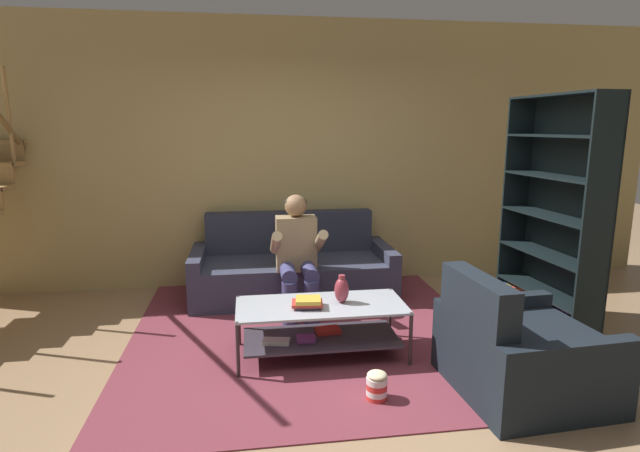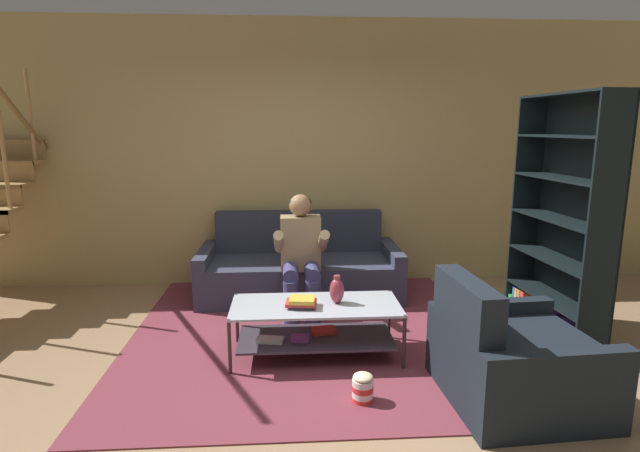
% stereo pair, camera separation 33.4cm
% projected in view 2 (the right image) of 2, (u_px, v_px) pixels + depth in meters
% --- Properties ---
extents(ground, '(16.80, 16.80, 0.00)m').
position_uv_depth(ground, '(326.00, 386.00, 3.44)').
color(ground, '#9C7B5A').
extents(back_partition, '(8.40, 0.12, 2.90)m').
position_uv_depth(back_partition, '(310.00, 155.00, 5.57)').
color(back_partition, tan).
rests_on(back_partition, ground).
extents(couch, '(2.07, 0.90, 0.85)m').
position_uv_depth(couch, '(300.00, 269.00, 5.28)').
color(couch, '#323649').
rests_on(couch, ground).
extents(person_seated_center, '(0.50, 0.58, 1.13)m').
position_uv_depth(person_seated_center, '(301.00, 251.00, 4.69)').
color(person_seated_center, '#3C3B6A').
rests_on(person_seated_center, ground).
extents(coffee_table, '(1.29, 0.57, 0.42)m').
position_uv_depth(coffee_table, '(315.00, 322.00, 3.85)').
color(coffee_table, '#ACB5C3').
rests_on(coffee_table, ground).
extents(area_rug, '(3.00, 3.41, 0.01)m').
position_uv_depth(area_rug, '(307.00, 325.00, 4.50)').
color(area_rug, brown).
rests_on(area_rug, ground).
extents(vase, '(0.11, 0.11, 0.22)m').
position_uv_depth(vase, '(337.00, 290.00, 3.83)').
color(vase, '#91313E').
rests_on(vase, coffee_table).
extents(book_stack, '(0.24, 0.19, 0.07)m').
position_uv_depth(book_stack, '(302.00, 302.00, 3.76)').
color(book_stack, '#292432').
rests_on(book_stack, coffee_table).
extents(bookshelf, '(0.35, 1.10, 2.02)m').
position_uv_depth(bookshelf, '(560.00, 240.00, 4.18)').
color(bookshelf, black).
rests_on(bookshelf, ground).
extents(armchair, '(0.96, 1.00, 0.83)m').
position_uv_depth(armchair, '(513.00, 361.00, 3.22)').
color(armchair, black).
rests_on(armchair, ground).
extents(popcorn_tub, '(0.14, 0.14, 0.20)m').
position_uv_depth(popcorn_tub, '(363.00, 388.00, 3.22)').
color(popcorn_tub, red).
rests_on(popcorn_tub, ground).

